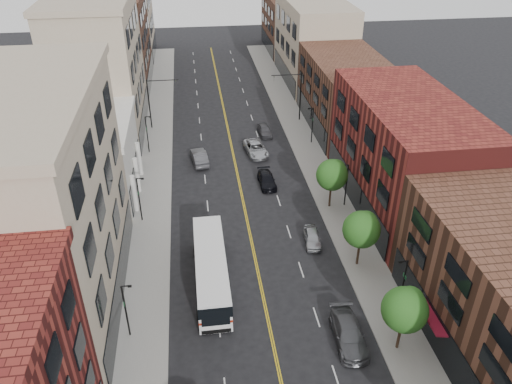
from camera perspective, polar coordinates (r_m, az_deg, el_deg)
name	(u,v)px	position (r m, az deg, el deg)	size (l,w,h in m)	color
sidewalk_left	(156,170)	(63.42, -11.39, 2.50)	(4.00, 110.00, 0.15)	gray
sidewalk_right	(312,160)	(64.95, 6.47, 3.67)	(4.00, 110.00, 0.15)	gray
bldg_l_tanoffice	(40,211)	(41.51, -23.45, -2.04)	(10.00, 22.00, 18.00)	tan
bldg_l_white	(88,160)	(59.11, -18.70, 3.45)	(10.00, 14.00, 8.00)	silver
bldg_l_far_a	(100,70)	(72.81, -17.39, 13.18)	(10.00, 20.00, 18.00)	tan
bldg_l_far_b	(117,42)	(92.26, -15.63, 16.15)	(10.00, 20.00, 15.00)	#543021
bldg_l_far_c	(124,6)	(109.18, -14.83, 19.86)	(10.00, 16.00, 20.00)	tan
bldg_r_mid	(404,154)	(55.24, 16.57, 4.17)	(10.00, 22.00, 12.00)	maroon
bldg_r_far_a	(346,94)	(73.60, 10.29, 10.98)	(10.00, 20.00, 10.00)	#543021
bldg_r_far_b	(313,41)	(92.29, 6.56, 16.74)	(10.00, 22.00, 14.00)	tan
bldg_r_far_c	(291,24)	(111.60, 4.02, 18.62)	(10.00, 18.00, 11.00)	#543021
tree_r_1	(406,308)	(38.58, 16.73, -12.59)	(3.40, 3.40, 5.59)	black
tree_r_2	(362,228)	(45.64, 12.05, -4.07)	(3.40, 3.40, 5.59)	black
tree_r_3	(333,174)	(53.64, 8.76, 2.06)	(3.40, 3.40, 5.59)	black
lamp_l_1	(126,308)	(39.91, -14.65, -12.72)	(0.81, 0.55, 5.05)	black
lamp_l_2	(139,197)	(52.58, -13.18, -0.56)	(0.81, 0.55, 5.05)	black
lamp_l_3	(147,132)	(66.70, -12.31, 6.67)	(0.81, 0.55, 5.05)	black
lamp_r_1	(403,282)	(42.51, 16.45, -9.83)	(0.81, 0.55, 5.05)	black
lamp_r_2	(346,183)	(54.58, 10.26, 1.06)	(0.81, 0.55, 5.05)	black
lamp_r_3	(312,123)	(68.29, 6.43, 7.81)	(0.81, 0.55, 5.05)	black
signal_mast_left	(154,98)	(73.40, -11.61, 10.49)	(4.49, 0.18, 7.20)	black
signal_mast_right	(296,91)	(74.75, 4.56, 11.42)	(4.49, 0.18, 7.20)	black
city_bus	(211,268)	(44.10, -5.17, -8.63)	(2.98, 12.20, 3.13)	white
car_parked_mid	(349,334)	(40.52, 10.53, -15.62)	(2.22, 5.46, 1.58)	#47484C
car_parked_far	(312,238)	(49.65, 6.45, -5.19)	(1.54, 3.84, 1.31)	#A1A3A8
car_lane_behind	(199,157)	(64.05, -6.50, 4.01)	(1.75, 5.01, 1.65)	#48484D
car_lane_a	(267,180)	(58.83, 1.24, 1.38)	(1.83, 4.50, 1.31)	black
car_lane_b	(256,149)	(65.91, -0.04, 4.99)	(2.53, 5.49, 1.53)	#AAADB2
car_lane_c	(265,130)	(71.32, 0.99, 7.08)	(1.66, 4.14, 1.41)	#434347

